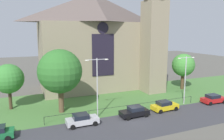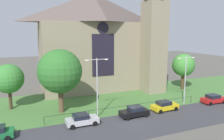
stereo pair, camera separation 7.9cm
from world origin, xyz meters
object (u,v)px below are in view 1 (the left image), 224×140
at_px(tree_right_far, 183,65).
at_px(parked_car_black, 135,112).
at_px(streetlamp_far, 185,74).
at_px(parked_car_red, 213,99).
at_px(tree_left_far, 9,79).
at_px(tree_left_near, 60,71).
at_px(streetlamp_near, 97,80).
at_px(church_building, 98,41).
at_px(parked_car_yellow, 165,106).
at_px(parked_car_silver, 82,120).

relative_size(tree_right_far, parked_car_black, 1.79).
distance_m(streetlamp_far, parked_car_red, 6.84).
xyz_separation_m(tree_left_far, parked_car_red, (32.08, -9.95, -4.16)).
bearing_deg(tree_left_far, tree_left_near, -31.17).
xyz_separation_m(tree_right_far, streetlamp_near, (-21.80, -8.04, 0.24)).
relative_size(church_building, streetlamp_far, 3.21).
xyz_separation_m(tree_left_near, parked_car_yellow, (14.95, -5.39, -5.55)).
distance_m(parked_car_yellow, parked_car_red, 9.92).
relative_size(tree_right_far, parked_car_silver, 1.81).
bearing_deg(tree_left_far, church_building, 24.42).
bearing_deg(parked_car_red, tree_right_far, 84.28).
distance_m(tree_left_near, parked_car_yellow, 16.84).
relative_size(tree_left_far, parked_car_red, 1.69).
xyz_separation_m(church_building, parked_car_silver, (-8.38, -18.03, -9.53)).
bearing_deg(parked_car_yellow, streetlamp_far, 12.42).
bearing_deg(tree_left_far, parked_car_yellow, -23.76).
bearing_deg(parked_car_black, streetlamp_far, -171.72).
relative_size(tree_left_far, parked_car_yellow, 1.69).
xyz_separation_m(church_building, streetlamp_far, (9.83, -16.24, -5.11)).
bearing_deg(tree_right_far, parked_car_black, -149.65).
xyz_separation_m(streetlamp_near, parked_car_yellow, (10.52, -1.34, -4.66)).
xyz_separation_m(parked_car_black, parked_car_red, (15.43, 0.26, 0.00)).
bearing_deg(tree_left_far, parked_car_silver, -48.94).
bearing_deg(parked_car_black, tree_right_far, -151.12).
relative_size(tree_right_far, streetlamp_far, 0.94).
height_order(parked_car_yellow, parked_car_red, same).
relative_size(streetlamp_far, parked_car_silver, 1.93).
relative_size(church_building, parked_car_yellow, 6.07).
distance_m(tree_left_near, parked_car_silver, 8.23).
bearing_deg(tree_left_far, streetlamp_near, -35.86).
relative_size(streetlamp_near, parked_car_yellow, 1.99).
height_order(church_building, tree_right_far, church_building).
distance_m(streetlamp_near, parked_car_silver, 5.70).
distance_m(streetlamp_near, parked_car_red, 21.02).
distance_m(tree_right_far, parked_car_silver, 26.82).
relative_size(parked_car_silver, parked_car_black, 0.99).
bearing_deg(streetlamp_far, parked_car_black, -170.24).
xyz_separation_m(tree_right_far, parked_car_black, (-16.79, -9.83, -4.42)).
distance_m(tree_left_far, streetlamp_near, 14.37).
distance_m(church_building, parked_car_red, 25.03).
bearing_deg(parked_car_black, church_building, -93.41).
xyz_separation_m(tree_right_far, parked_car_red, (-1.36, -9.57, -4.42)).
bearing_deg(church_building, tree_left_far, -155.58).
xyz_separation_m(church_building, parked_car_black, (-0.61, -18.04, -9.53)).
height_order(church_building, parked_car_red, church_building).
xyz_separation_m(tree_left_near, parked_car_black, (9.44, -5.85, -5.55)).
bearing_deg(parked_car_yellow, parked_car_red, -3.93).
xyz_separation_m(streetlamp_near, streetlamp_far, (15.45, 0.00, -0.24)).
distance_m(parked_car_silver, parked_car_yellow, 13.28).
xyz_separation_m(tree_left_near, streetlamp_far, (19.88, -4.05, -1.13)).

